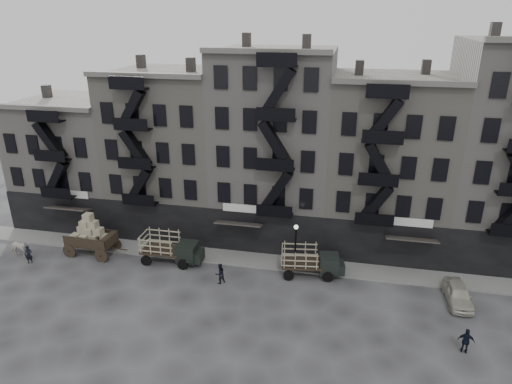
% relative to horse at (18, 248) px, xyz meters
% --- Properties ---
extents(ground, '(140.00, 140.00, 0.00)m').
position_rel_horse_xyz_m(ground, '(20.88, -0.34, -0.81)').
color(ground, '#38383A').
rests_on(ground, ground).
extents(sidewalk, '(55.00, 2.50, 0.15)m').
position_rel_horse_xyz_m(sidewalk, '(20.88, 3.41, -0.73)').
color(sidewalk, slate).
rests_on(sidewalk, ground).
extents(building_west, '(10.00, 11.35, 13.20)m').
position_rel_horse_xyz_m(building_west, '(0.88, 9.49, 5.20)').
color(building_west, gray).
rests_on(building_west, ground).
extents(building_midwest, '(10.00, 11.35, 16.20)m').
position_rel_horse_xyz_m(building_midwest, '(10.88, 9.49, 6.70)').
color(building_midwest, gray).
rests_on(building_midwest, ground).
extents(building_center, '(10.00, 11.35, 18.20)m').
position_rel_horse_xyz_m(building_center, '(20.88, 9.49, 7.70)').
color(building_center, gray).
rests_on(building_center, ground).
extents(building_mideast, '(10.00, 11.35, 16.20)m').
position_rel_horse_xyz_m(building_mideast, '(30.88, 9.49, 6.70)').
color(building_mideast, gray).
rests_on(building_mideast, ground).
extents(lamp_post, '(0.36, 0.36, 4.28)m').
position_rel_horse_xyz_m(lamp_post, '(23.88, 2.26, 1.98)').
color(lamp_post, black).
rests_on(lamp_post, ground).
extents(horse, '(1.95, 0.97, 1.61)m').
position_rel_horse_xyz_m(horse, '(0.00, 0.00, 0.00)').
color(horse, beige).
rests_on(horse, ground).
extents(wagon, '(4.48, 2.60, 3.67)m').
position_rel_horse_xyz_m(wagon, '(5.93, 1.71, 1.29)').
color(wagon, black).
rests_on(wagon, ground).
extents(stake_truck_west, '(5.23, 2.20, 2.61)m').
position_rel_horse_xyz_m(stake_truck_west, '(13.32, 1.79, 0.69)').
color(stake_truck_west, black).
rests_on(stake_truck_west, ground).
extents(stake_truck_east, '(5.18, 2.60, 2.51)m').
position_rel_horse_xyz_m(stake_truck_east, '(25.17, 2.10, 0.62)').
color(stake_truck_east, black).
rests_on(stake_truck_east, ground).
extents(car_east, '(1.76, 4.11, 1.38)m').
position_rel_horse_xyz_m(car_east, '(36.12, 0.51, -0.11)').
color(car_east, '#B2B1A0').
rests_on(car_east, ground).
extents(pedestrian_west, '(0.68, 0.56, 1.62)m').
position_rel_horse_xyz_m(pedestrian_west, '(1.64, -0.85, 0.01)').
color(pedestrian_west, black).
rests_on(pedestrian_west, ground).
extents(pedestrian_mid, '(1.03, 1.02, 1.68)m').
position_rel_horse_xyz_m(pedestrian_mid, '(18.33, -0.52, 0.03)').
color(pedestrian_mid, black).
rests_on(pedestrian_mid, ground).
extents(policeman, '(1.06, 0.56, 1.72)m').
position_rel_horse_xyz_m(policeman, '(35.51, -5.04, 0.06)').
color(policeman, black).
rests_on(policeman, ground).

